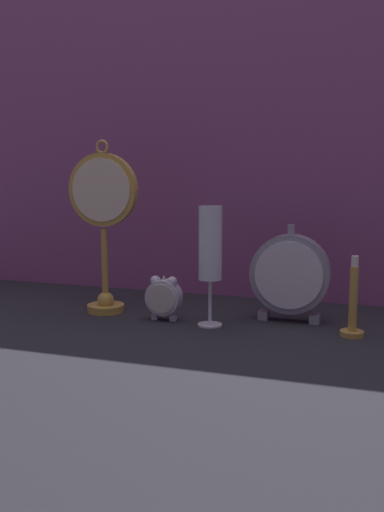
{
  "coord_description": "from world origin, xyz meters",
  "views": [
    {
      "loc": [
        0.37,
        -1.02,
        0.31
      ],
      "look_at": [
        0.0,
        0.08,
        0.13
      ],
      "focal_mm": 40.0,
      "sensor_mm": 36.0,
      "label": 1
    }
  ],
  "objects": [
    {
      "name": "brass_candlestick",
      "position": [
        0.32,
        0.06,
        0.05
      ],
      "size": [
        0.04,
        0.04,
        0.15
      ],
      "color": "gold",
      "rests_on": "ground_plane"
    },
    {
      "name": "mantel_clock_silver",
      "position": [
        0.19,
        0.13,
        0.1
      ],
      "size": [
        0.16,
        0.04,
        0.2
      ],
      "color": "gray",
      "rests_on": "ground_plane"
    },
    {
      "name": "champagne_flute",
      "position": [
        0.05,
        0.04,
        0.15
      ],
      "size": [
        0.05,
        0.05,
        0.24
      ],
      "color": "silver",
      "rests_on": "ground_plane"
    },
    {
      "name": "fabric_backdrop_drape",
      "position": [
        0.0,
        0.33,
        0.39
      ],
      "size": [
        1.59,
        0.01,
        0.78
      ],
      "primitive_type": "cube",
      "color": "#8E4C7F",
      "rests_on": "ground_plane"
    },
    {
      "name": "alarm_clock_twin_bell",
      "position": [
        -0.05,
        0.05,
        0.05
      ],
      "size": [
        0.07,
        0.03,
        0.09
      ],
      "color": "silver",
      "rests_on": "ground_plane"
    },
    {
      "name": "ground_plane",
      "position": [
        0.0,
        0.0,
        0.0
      ],
      "size": [
        4.0,
        4.0,
        0.0
      ],
      "primitive_type": "plane",
      "color": "#232328"
    },
    {
      "name": "pocket_watch_on_stand",
      "position": [
        -0.2,
        0.08,
        0.2
      ],
      "size": [
        0.16,
        0.08,
        0.37
      ],
      "color": "gold",
      "rests_on": "ground_plane"
    }
  ]
}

